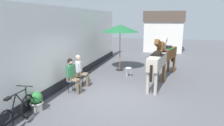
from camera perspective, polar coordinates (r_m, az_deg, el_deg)
The scene contains 11 objects.
ground_plane at distance 10.61m, azimuth 4.69°, elevation -3.63°, with size 40.00×40.00×0.00m, color #56565B.
pub_facade_wall at distance 9.70m, azimuth -11.86°, elevation 3.91°, with size 0.34×14.00×3.40m.
distant_cottage at distance 18.96m, azimuth 14.16°, elevation 8.68°, with size 3.40×2.60×3.50m.
seated_visitor_near at distance 8.25m, azimuth -11.04°, elevation -2.96°, with size 0.61×0.48×1.39m.
seated_visitor_far at distance 8.98m, azimuth -8.83°, elevation -1.60°, with size 0.61×0.49×1.39m.
saddled_horse_near at distance 8.99m, azimuth 12.75°, elevation 0.75°, with size 0.75×2.98×2.06m.
saddled_horse_far at distance 10.53m, azimuth 14.88°, elevation 2.33°, with size 1.05×2.93×2.06m.
flower_planter_near at distance 7.11m, azimuth -20.37°, elevation -9.86°, with size 0.43×0.43×0.64m.
leaning_bicycle at distance 6.32m, azimuth -24.92°, elevation -12.48°, with size 0.50×1.75×1.02m.
cafe_parasol at distance 11.41m, azimuth 2.27°, elevation 9.58°, with size 2.10×2.10×2.58m.
spare_stool_white at distance 10.43m, azimuth 4.61°, elevation -1.64°, with size 0.32×0.32×0.46m.
Camera 1 is at (1.87, -7.02, 2.94)m, focal length 32.76 mm.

